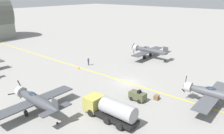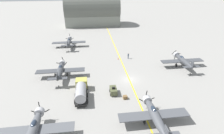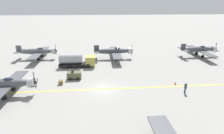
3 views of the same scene
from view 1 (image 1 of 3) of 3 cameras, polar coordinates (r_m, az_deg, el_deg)
name	(u,v)px [view 1 (image 1 of 3)]	position (r m, az deg, el deg)	size (l,w,h in m)	color
ground_plane	(128,83)	(41.18, 4.13, -4.08)	(400.00, 400.00, 0.00)	gray
taxiway_stripe	(128,83)	(41.18, 4.13, -4.08)	(0.30, 160.00, 0.01)	yellow
airplane_near_center	(216,94)	(35.41, 25.45, -6.48)	(12.00, 9.98, 3.80)	#4C4F54
airplane_mid_right	(149,50)	(56.32, 9.63, 4.28)	(12.00, 9.98, 3.65)	#414449
airplane_mid_left	(36,100)	(32.25, -19.25, -8.13)	(12.00, 9.98, 3.73)	#424449
fuel_tanker	(110,109)	(29.36, -0.55, -10.89)	(2.68, 8.00, 2.98)	black
tow_tractor	(138,96)	(34.60, 6.70, -7.45)	(1.57, 2.60, 1.79)	#515638
ground_crew_walking	(88,61)	(50.61, -6.19, 1.54)	(0.40, 0.40, 1.82)	#334256
supply_crate_by_tanker	(156,97)	(35.52, 11.53, -7.78)	(0.85, 0.70, 0.70)	brown
traffic_cone	(79,68)	(48.66, -8.70, -0.19)	(0.36, 0.36, 0.55)	orange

